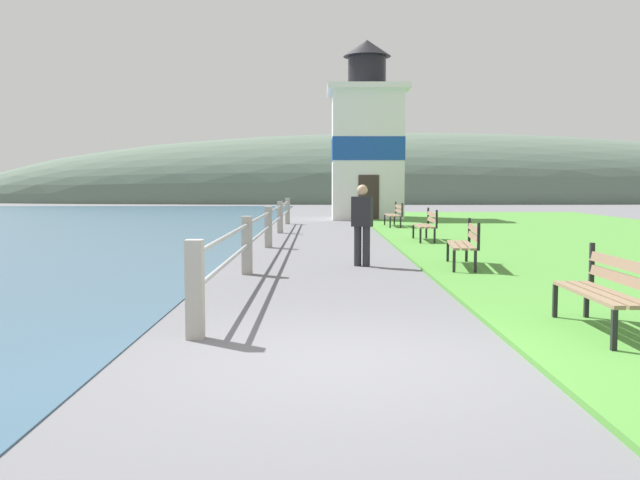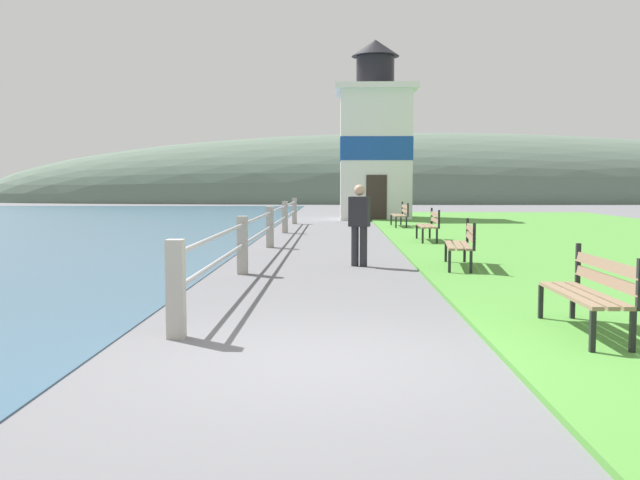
{
  "view_description": "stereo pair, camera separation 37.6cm",
  "coord_description": "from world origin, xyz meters",
  "px_view_note": "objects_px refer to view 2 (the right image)",
  "views": [
    {
      "loc": [
        -0.25,
        -6.39,
        1.63
      ],
      "look_at": [
        -0.26,
        10.33,
        0.3
      ],
      "focal_mm": 40.0,
      "sensor_mm": 36.0,
      "label": 1
    },
    {
      "loc": [
        0.13,
        -6.39,
        1.63
      ],
      "look_at": [
        -0.26,
        10.33,
        0.3
      ],
      "focal_mm": 40.0,
      "sensor_mm": 36.0,
      "label": 2
    }
  ],
  "objects_px": {
    "park_bench_by_lighthouse": "(401,213)",
    "person_strolling": "(359,222)",
    "park_bench_near": "(591,288)",
    "park_bench_far": "(430,224)",
    "lighthouse": "(375,143)",
    "park_bench_midway": "(463,242)"
  },
  "relations": [
    {
      "from": "lighthouse",
      "to": "park_bench_far",
      "type": "bearing_deg",
      "value": -86.55
    },
    {
      "from": "park_bench_by_lighthouse",
      "to": "park_bench_near",
      "type": "bearing_deg",
      "value": 89.88
    },
    {
      "from": "park_bench_far",
      "to": "person_strolling",
      "type": "bearing_deg",
      "value": 70.26
    },
    {
      "from": "park_bench_midway",
      "to": "person_strolling",
      "type": "bearing_deg",
      "value": -10.89
    },
    {
      "from": "park_bench_near",
      "to": "person_strolling",
      "type": "distance_m",
      "value": 6.91
    },
    {
      "from": "park_bench_by_lighthouse",
      "to": "person_strolling",
      "type": "relative_size",
      "value": 1.17
    },
    {
      "from": "park_bench_far",
      "to": "park_bench_by_lighthouse",
      "type": "distance_m",
      "value": 6.58
    },
    {
      "from": "park_bench_near",
      "to": "park_bench_midway",
      "type": "bearing_deg",
      "value": -87.37
    },
    {
      "from": "park_bench_near",
      "to": "park_bench_midway",
      "type": "height_order",
      "value": "same"
    },
    {
      "from": "park_bench_midway",
      "to": "lighthouse",
      "type": "relative_size",
      "value": 0.23
    },
    {
      "from": "park_bench_far",
      "to": "lighthouse",
      "type": "xyz_separation_m",
      "value": [
        -0.8,
        13.29,
        2.91
      ]
    },
    {
      "from": "lighthouse",
      "to": "person_strolling",
      "type": "xyz_separation_m",
      "value": [
        -1.3,
        -18.8,
        -2.58
      ]
    },
    {
      "from": "park_bench_near",
      "to": "park_bench_far",
      "type": "height_order",
      "value": "same"
    },
    {
      "from": "park_bench_midway",
      "to": "person_strolling",
      "type": "relative_size",
      "value": 1.16
    },
    {
      "from": "park_bench_near",
      "to": "park_bench_midway",
      "type": "xyz_separation_m",
      "value": [
        -0.29,
        5.94,
        0.0
      ]
    },
    {
      "from": "lighthouse",
      "to": "person_strolling",
      "type": "relative_size",
      "value": 5.05
    },
    {
      "from": "park_bench_far",
      "to": "park_bench_by_lighthouse",
      "type": "relative_size",
      "value": 0.94
    },
    {
      "from": "park_bench_by_lighthouse",
      "to": "person_strolling",
      "type": "distance_m",
      "value": 12.24
    },
    {
      "from": "park_bench_midway",
      "to": "park_bench_by_lighthouse",
      "type": "bearing_deg",
      "value": -83.37
    },
    {
      "from": "lighthouse",
      "to": "person_strolling",
      "type": "distance_m",
      "value": 19.02
    },
    {
      "from": "park_bench_far",
      "to": "lighthouse",
      "type": "relative_size",
      "value": 0.22
    },
    {
      "from": "park_bench_by_lighthouse",
      "to": "lighthouse",
      "type": "height_order",
      "value": "lighthouse"
    }
  ]
}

